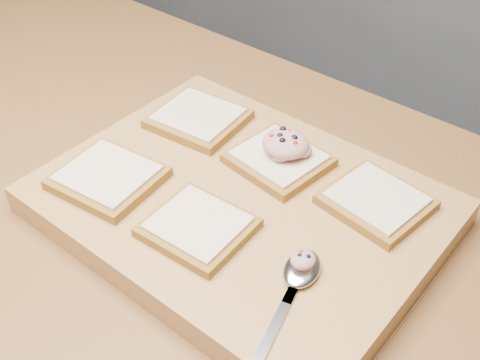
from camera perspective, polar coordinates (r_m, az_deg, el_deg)
The scene contains 9 objects.
cutting_board at distance 0.80m, azimuth 0.00°, elevation -2.47°, with size 0.50×0.38×0.04m, color tan.
bread_far_left at distance 0.91m, azimuth -3.97°, elevation 5.87°, with size 0.14×0.13×0.02m.
bread_far_center at distance 0.83m, azimuth 3.69°, elevation 1.98°, with size 0.13×0.12×0.02m.
bread_far_right at distance 0.78m, azimuth 12.79°, elevation -1.96°, with size 0.13×0.12×0.02m.
bread_near_left at distance 0.82m, azimuth -12.42°, elevation 0.27°, with size 0.14×0.13×0.02m.
bread_near_center at distance 0.73m, azimuth -4.00°, elevation -4.42°, with size 0.12×0.12×0.02m.
tuna_salad_dollop at distance 0.82m, azimuth 4.34°, elevation 3.48°, with size 0.07×0.06×0.03m.
spoon at distance 0.68m, azimuth 5.48°, elevation -9.25°, with size 0.08×0.20×0.01m.
spoon_salad at distance 0.68m, azimuth 6.00°, elevation -7.52°, with size 0.03×0.03×0.02m.
Camera 1 is at (0.37, -0.44, 1.46)m, focal length 45.00 mm.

